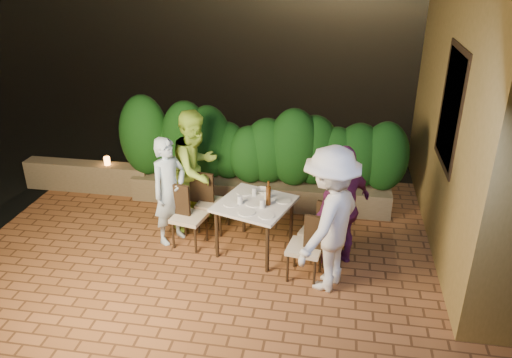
% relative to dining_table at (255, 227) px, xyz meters
% --- Properties ---
extents(ground, '(400.00, 400.00, 0.00)m').
position_rel_dining_table_xyz_m(ground, '(-0.37, -0.89, -0.40)').
color(ground, black).
rests_on(ground, ground).
extents(terrace_floor, '(7.00, 6.00, 0.15)m').
position_rel_dining_table_xyz_m(terrace_floor, '(-0.37, -0.39, -0.45)').
color(terrace_floor, brown).
rests_on(terrace_floor, ground).
extents(window_pane, '(0.08, 1.00, 1.40)m').
position_rel_dining_table_xyz_m(window_pane, '(2.45, 0.61, 1.62)').
color(window_pane, black).
rests_on(window_pane, building_wall).
extents(window_frame, '(0.06, 1.15, 1.55)m').
position_rel_dining_table_xyz_m(window_frame, '(2.44, 0.61, 1.62)').
color(window_frame, black).
rests_on(window_frame, building_wall).
extents(planter, '(4.20, 0.55, 0.40)m').
position_rel_dining_table_xyz_m(planter, '(-0.17, 1.41, -0.17)').
color(planter, brown).
rests_on(planter, ground).
extents(hedge, '(4.00, 0.70, 1.10)m').
position_rel_dining_table_xyz_m(hedge, '(-0.17, 1.41, 0.57)').
color(hedge, '#113E12').
rests_on(hedge, planter).
extents(parapet, '(2.20, 0.30, 0.50)m').
position_rel_dining_table_xyz_m(parapet, '(-3.17, 1.41, -0.12)').
color(parapet, brown).
rests_on(parapet, ground).
extents(hill, '(52.00, 40.00, 22.00)m').
position_rel_dining_table_xyz_m(hill, '(1.63, 59.11, -4.38)').
color(hill, black).
rests_on(hill, ground).
extents(dining_table, '(1.15, 1.15, 0.75)m').
position_rel_dining_table_xyz_m(dining_table, '(0.00, 0.00, 0.00)').
color(dining_table, white).
rests_on(dining_table, ground).
extents(plate_nw, '(0.20, 0.20, 0.01)m').
position_rel_dining_table_xyz_m(plate_nw, '(-0.30, -0.11, 0.38)').
color(plate_nw, white).
rests_on(plate_nw, dining_table).
extents(plate_sw, '(0.22, 0.22, 0.01)m').
position_rel_dining_table_xyz_m(plate_sw, '(-0.19, 0.26, 0.38)').
color(plate_sw, white).
rests_on(plate_sw, dining_table).
extents(plate_ne, '(0.21, 0.21, 0.01)m').
position_rel_dining_table_xyz_m(plate_ne, '(0.21, -0.34, 0.38)').
color(plate_ne, white).
rests_on(plate_ne, dining_table).
extents(plate_se, '(0.21, 0.21, 0.01)m').
position_rel_dining_table_xyz_m(plate_se, '(0.37, 0.12, 0.38)').
color(plate_se, white).
rests_on(plate_se, dining_table).
extents(plate_centre, '(0.23, 0.23, 0.01)m').
position_rel_dining_table_xyz_m(plate_centre, '(0.00, -0.04, 0.38)').
color(plate_centre, white).
rests_on(plate_centre, dining_table).
extents(plate_front, '(0.22, 0.22, 0.01)m').
position_rel_dining_table_xyz_m(plate_front, '(-0.05, -0.31, 0.38)').
color(plate_front, white).
rests_on(plate_front, dining_table).
extents(glass_nw, '(0.07, 0.07, 0.12)m').
position_rel_dining_table_xyz_m(glass_nw, '(-0.19, -0.07, 0.43)').
color(glass_nw, silver).
rests_on(glass_nw, dining_table).
extents(glass_sw, '(0.07, 0.07, 0.11)m').
position_rel_dining_table_xyz_m(glass_sw, '(-0.04, 0.21, 0.43)').
color(glass_sw, silver).
rests_on(glass_sw, dining_table).
extents(glass_ne, '(0.07, 0.07, 0.12)m').
position_rel_dining_table_xyz_m(glass_ne, '(0.12, -0.13, 0.43)').
color(glass_ne, silver).
rests_on(glass_ne, dining_table).
extents(glass_se, '(0.07, 0.07, 0.12)m').
position_rel_dining_table_xyz_m(glass_se, '(0.14, 0.13, 0.43)').
color(glass_se, silver).
rests_on(glass_se, dining_table).
extents(beer_bottle, '(0.07, 0.07, 0.34)m').
position_rel_dining_table_xyz_m(beer_bottle, '(0.19, -0.03, 0.55)').
color(beer_bottle, '#4B280C').
rests_on(beer_bottle, dining_table).
extents(bowl, '(0.23, 0.23, 0.05)m').
position_rel_dining_table_xyz_m(bowl, '(0.05, 0.32, 0.40)').
color(bowl, white).
rests_on(bowl, dining_table).
extents(chair_left_front, '(0.50, 0.50, 0.92)m').
position_rel_dining_table_xyz_m(chair_left_front, '(-0.93, 0.00, 0.08)').
color(chair_left_front, black).
rests_on(chair_left_front, ground).
extents(chair_left_back, '(0.47, 0.47, 0.90)m').
position_rel_dining_table_xyz_m(chair_left_back, '(-0.71, 0.47, 0.07)').
color(chair_left_back, black).
rests_on(chair_left_back, ground).
extents(chair_right_front, '(0.48, 0.48, 0.90)m').
position_rel_dining_table_xyz_m(chair_right_front, '(0.72, -0.50, 0.08)').
color(chair_right_front, black).
rests_on(chair_right_front, ground).
extents(chair_right_back, '(0.51, 0.51, 0.88)m').
position_rel_dining_table_xyz_m(chair_right_back, '(0.85, -0.05, 0.06)').
color(chair_right_back, black).
rests_on(chair_right_back, ground).
extents(diner_blue, '(0.61, 0.68, 1.56)m').
position_rel_dining_table_xyz_m(diner_blue, '(-1.22, 0.09, 0.40)').
color(diner_blue, silver).
rests_on(diner_blue, ground).
extents(diner_green, '(0.98, 1.07, 1.79)m').
position_rel_dining_table_xyz_m(diner_green, '(-0.98, 0.62, 0.52)').
color(diner_green, '#ABDD45').
rests_on(diner_green, ground).
extents(diner_white, '(1.12, 1.36, 1.84)m').
position_rel_dining_table_xyz_m(diner_white, '(1.00, -0.61, 0.54)').
color(diner_white, silver).
rests_on(diner_white, ground).
extents(diner_purple, '(0.94, 1.02, 1.67)m').
position_rel_dining_table_xyz_m(diner_purple, '(1.16, -0.10, 0.46)').
color(diner_purple, '#65215A').
rests_on(diner_purple, ground).
extents(parapet_lamp, '(0.10, 0.10, 0.14)m').
position_rel_dining_table_xyz_m(parapet_lamp, '(-2.78, 1.41, 0.20)').
color(parapet_lamp, orange).
rests_on(parapet_lamp, parapet).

